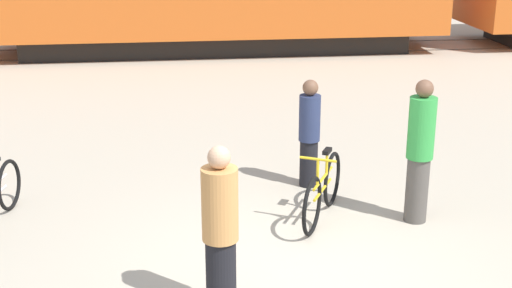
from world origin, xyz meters
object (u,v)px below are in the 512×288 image
at_px(person_in_tan, 220,231).
at_px(person_in_green, 420,151).
at_px(bicycle_yellow, 323,191).
at_px(person_in_navy, 309,133).

xyz_separation_m(person_in_tan, person_in_green, (2.62, 1.83, 0.07)).
relative_size(bicycle_yellow, person_in_navy, 0.98).
height_order(bicycle_yellow, person_in_navy, person_in_navy).
distance_m(bicycle_yellow, person_in_tan, 2.54).
relative_size(bicycle_yellow, person_in_green, 0.83).
distance_m(bicycle_yellow, person_in_navy, 1.22).
bearing_deg(person_in_navy, bicycle_yellow, 29.75).
distance_m(person_in_navy, person_in_tan, 3.51).
bearing_deg(person_in_tan, person_in_green, -132.35).
height_order(person_in_navy, person_in_green, person_in_green).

